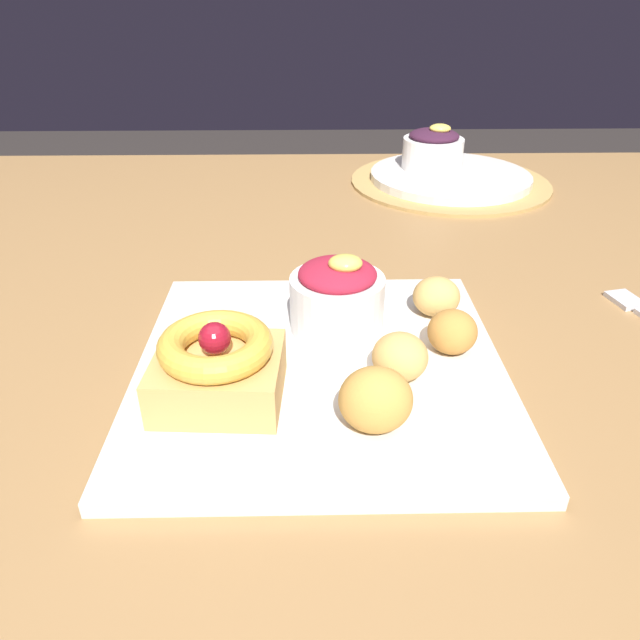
# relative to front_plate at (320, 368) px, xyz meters

# --- Properties ---
(dining_table) EXTENTS (1.37, 1.14, 0.73)m
(dining_table) POSITION_rel_front_plate_xyz_m (-0.04, 0.12, -0.09)
(dining_table) COLOR olive
(dining_table) RESTS_ON ground_plane
(woven_placemat) EXTENTS (0.31, 0.31, 0.00)m
(woven_placemat) POSITION_rel_front_plate_xyz_m (0.21, 0.51, -0.00)
(woven_placemat) COLOR #AD894C
(woven_placemat) RESTS_ON dining_table
(front_plate) EXTENTS (0.30, 0.30, 0.01)m
(front_plate) POSITION_rel_front_plate_xyz_m (0.00, 0.00, 0.00)
(front_plate) COLOR silver
(front_plate) RESTS_ON dining_table
(cake_slice) EXTENTS (0.10, 0.09, 0.06)m
(cake_slice) POSITION_rel_front_plate_xyz_m (-0.08, -0.05, 0.03)
(cake_slice) COLOR tan
(cake_slice) RESTS_ON front_plate
(berry_ramekin) EXTENTS (0.08, 0.08, 0.07)m
(berry_ramekin) POSITION_rel_front_plate_xyz_m (0.02, 0.05, 0.04)
(berry_ramekin) COLOR white
(berry_ramekin) RESTS_ON front_plate
(fritter_front) EXTENTS (0.05, 0.05, 0.05)m
(fritter_front) POSITION_rel_front_plate_xyz_m (0.04, -0.08, 0.03)
(fritter_front) COLOR gold
(fritter_front) RESTS_ON front_plate
(fritter_middle) EXTENTS (0.04, 0.04, 0.04)m
(fritter_middle) POSITION_rel_front_plate_xyz_m (0.11, 0.01, 0.02)
(fritter_middle) COLOR #BC7F38
(fritter_middle) RESTS_ON front_plate
(fritter_back) EXTENTS (0.04, 0.04, 0.04)m
(fritter_back) POSITION_rel_front_plate_xyz_m (0.06, -0.02, 0.02)
(fritter_back) COLOR tan
(fritter_back) RESTS_ON front_plate
(fritter_extra) EXTENTS (0.04, 0.04, 0.04)m
(fritter_extra) POSITION_rel_front_plate_xyz_m (0.11, 0.08, 0.02)
(fritter_extra) COLOR tan
(fritter_extra) RESTS_ON front_plate
(back_plate) EXTENTS (0.25, 0.25, 0.01)m
(back_plate) POSITION_rel_front_plate_xyz_m (0.21, 0.51, 0.01)
(back_plate) COLOR silver
(back_plate) RESTS_ON woven_placemat
(back_ramekin) EXTENTS (0.09, 0.09, 0.07)m
(back_ramekin) POSITION_rel_front_plate_xyz_m (0.19, 0.53, 0.04)
(back_ramekin) COLOR white
(back_ramekin) RESTS_ON back_plate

